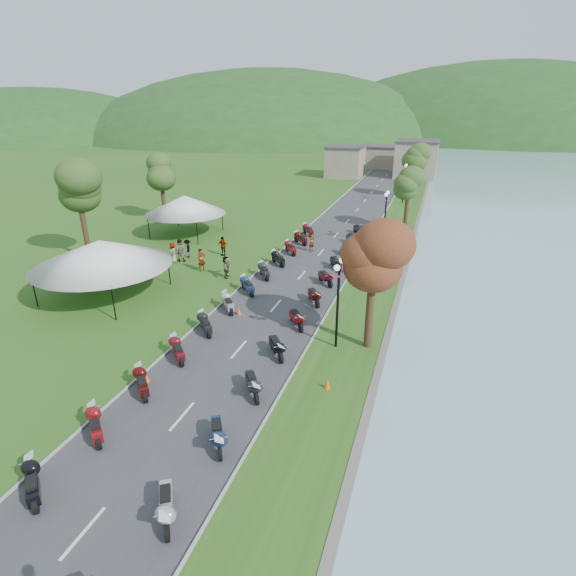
% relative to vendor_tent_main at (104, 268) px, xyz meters
% --- Properties ---
extents(road, '(7.00, 120.00, 0.02)m').
position_rel_vendor_tent_main_xyz_m(road, '(11.91, 20.00, -1.99)').
color(road, '#3D3D40').
rests_on(road, ground).
extents(hills_backdrop, '(360.00, 120.00, 76.00)m').
position_rel_vendor_tent_main_xyz_m(hills_backdrop, '(11.91, 180.00, -2.00)').
color(hills_backdrop, '#285621').
rests_on(hills_backdrop, ground).
extents(far_building, '(18.00, 16.00, 5.00)m').
position_rel_vendor_tent_main_xyz_m(far_building, '(9.91, 65.00, 0.50)').
color(far_building, gray).
rests_on(far_building, ground).
extents(moto_row_left, '(2.60, 49.30, 1.10)m').
position_rel_vendor_tent_main_xyz_m(moto_row_left, '(9.31, -4.39, -1.45)').
color(moto_row_left, '#331411').
rests_on(moto_row_left, ground).
extents(moto_row_right, '(2.60, 41.78, 1.10)m').
position_rel_vendor_tent_main_xyz_m(moto_row_right, '(14.13, 1.44, -1.45)').
color(moto_row_right, '#331411').
rests_on(moto_row_right, ground).
extents(vendor_tent_main, '(6.24, 6.24, 4.00)m').
position_rel_vendor_tent_main_xyz_m(vendor_tent_main, '(0.00, 0.00, 0.00)').
color(vendor_tent_main, white).
rests_on(vendor_tent_main, ground).
extents(vendor_tent_side, '(5.36, 5.36, 4.00)m').
position_rel_vendor_tent_main_xyz_m(vendor_tent_side, '(-2.56, 15.44, 0.00)').
color(vendor_tent_side, white).
rests_on(vendor_tent_side, ground).
extents(tree_park_left, '(3.61, 3.61, 10.03)m').
position_rel_vendor_tent_main_xyz_m(tree_park_left, '(-6.51, 5.81, 3.02)').
color(tree_park_left, '#406326').
rests_on(tree_park_left, ground).
extents(tree_lakeside, '(2.88, 2.88, 8.00)m').
position_rel_vendor_tent_main_xyz_m(tree_lakeside, '(18.56, -1.38, 2.00)').
color(tree_lakeside, '#406326').
rests_on(tree_lakeside, ground).
extents(pedestrian_a, '(0.76, 0.83, 1.86)m').
position_rel_vendor_tent_main_xyz_m(pedestrian_a, '(3.99, 6.45, -2.00)').
color(pedestrian_a, slate).
rests_on(pedestrian_a, ground).
extents(pedestrian_b, '(1.06, 0.81, 1.93)m').
position_rel_vendor_tent_main_xyz_m(pedestrian_b, '(1.09, 7.99, -2.00)').
color(pedestrian_b, slate).
rests_on(pedestrian_b, ground).
extents(pedestrian_c, '(0.83, 1.12, 1.60)m').
position_rel_vendor_tent_main_xyz_m(pedestrian_c, '(1.20, 9.04, -2.00)').
color(pedestrian_c, slate).
rests_on(pedestrian_c, ground).
extents(traffic_cone_near, '(0.32, 0.32, 0.50)m').
position_rel_vendor_tent_main_xyz_m(traffic_cone_near, '(8.91, -8.25, -1.75)').
color(traffic_cone_near, '#F2590C').
rests_on(traffic_cone_near, ground).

